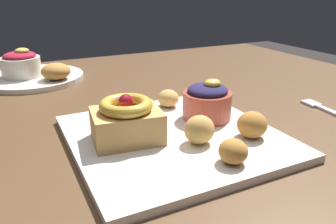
% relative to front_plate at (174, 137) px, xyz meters
% --- Properties ---
extents(dining_table, '(1.27, 1.00, 0.73)m').
position_rel_front_plate_xyz_m(dining_table, '(0.03, 0.16, -0.10)').
color(dining_table, brown).
rests_on(dining_table, ground_plane).
extents(front_plate, '(0.30, 0.30, 0.01)m').
position_rel_front_plate_xyz_m(front_plate, '(0.00, 0.00, 0.00)').
color(front_plate, white).
rests_on(front_plate, dining_table).
extents(cake_slice, '(0.11, 0.09, 0.07)m').
position_rel_front_plate_xyz_m(cake_slice, '(-0.07, 0.01, 0.04)').
color(cake_slice, tan).
rests_on(cake_slice, front_plate).
extents(berry_ramekin, '(0.08, 0.08, 0.07)m').
position_rel_front_plate_xyz_m(berry_ramekin, '(0.08, 0.03, 0.04)').
color(berry_ramekin, '#B24C3D').
rests_on(berry_ramekin, front_plate).
extents(fritter_front, '(0.04, 0.04, 0.03)m').
position_rel_front_plate_xyz_m(fritter_front, '(0.03, -0.11, 0.02)').
color(fritter_front, '#BC7F38').
rests_on(fritter_front, front_plate).
extents(fritter_middle, '(0.04, 0.04, 0.04)m').
position_rel_front_plate_xyz_m(fritter_middle, '(0.02, -0.04, 0.03)').
color(fritter_middle, tan).
rests_on(fritter_middle, front_plate).
extents(fritter_back, '(0.04, 0.04, 0.04)m').
position_rel_front_plate_xyz_m(fritter_back, '(0.10, -0.06, 0.03)').
color(fritter_back, '#BC7F38').
rests_on(fritter_back, front_plate).
extents(fritter_extra, '(0.04, 0.04, 0.03)m').
position_rel_front_plate_xyz_m(fritter_extra, '(0.05, 0.11, 0.02)').
color(fritter_extra, tan).
rests_on(fritter_extra, front_plate).
extents(back_plate, '(0.25, 0.25, 0.01)m').
position_rel_front_plate_xyz_m(back_plate, '(-0.16, 0.46, 0.00)').
color(back_plate, white).
rests_on(back_plate, dining_table).
extents(back_ramekin, '(0.09, 0.09, 0.07)m').
position_rel_front_plate_xyz_m(back_ramekin, '(-0.18, 0.46, 0.04)').
color(back_ramekin, silver).
rests_on(back_ramekin, back_plate).
extents(back_pastry, '(0.07, 0.07, 0.04)m').
position_rel_front_plate_xyz_m(back_pastry, '(-0.11, 0.40, 0.03)').
color(back_pastry, '#B77F3D').
rests_on(back_pastry, back_plate).
extents(fork, '(0.03, 0.13, 0.00)m').
position_rel_front_plate_xyz_m(fork, '(0.32, -0.01, -0.00)').
color(fork, silver).
rests_on(fork, dining_table).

